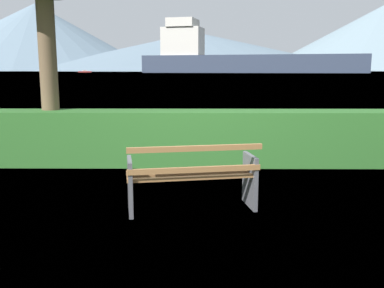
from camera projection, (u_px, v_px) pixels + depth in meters
name	position (u px, v px, depth m)	size (l,w,h in m)	color
ground_plane	(191.00, 208.00, 5.37)	(1400.00, 1400.00, 0.00)	#4C6B33
water_surface	(196.00, 72.00, 307.56)	(620.00, 620.00, 0.00)	#6B8EA3
park_bench	(192.00, 177.00, 5.24)	(1.68, 0.85, 0.87)	olive
hedge_row	(193.00, 138.00, 7.83)	(11.72, 0.81, 1.00)	#285B23
cargo_ship_large	(234.00, 58.00, 220.87)	(114.81, 43.80, 28.21)	#2D384C
fishing_boat_near	(228.00, 71.00, 253.94)	(3.60, 6.07, 1.95)	#B2332D
sailboat_mid	(85.00, 72.00, 245.66)	(7.73, 5.30, 1.37)	#B2332D
distant_hills	(210.00, 42.00, 565.19)	(799.99, 436.24, 88.50)	slate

